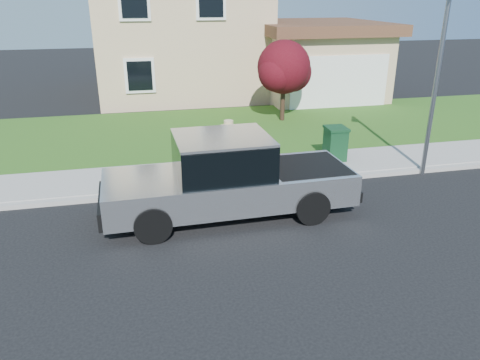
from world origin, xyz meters
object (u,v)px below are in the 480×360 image
object	(u,v)px
woman	(229,159)
street_lamp	(439,70)
ornamental_tree	(285,70)
pickup_truck	(228,179)
trash_bin	(335,143)

from	to	relation	value
woman	street_lamp	world-z (taller)	street_lamp
ornamental_tree	street_lamp	size ratio (longest dim) A/B	0.60
ornamental_tree	pickup_truck	bearing A→B (deg)	-116.24
woman	trash_bin	bearing A→B (deg)	-159.61
pickup_truck	woman	world-z (taller)	woman
ornamental_tree	woman	bearing A→B (deg)	-118.68
street_lamp	ornamental_tree	bearing A→B (deg)	131.08
pickup_truck	street_lamp	xyz separation A→B (m)	(6.06, 1.28, 2.10)
pickup_truck	street_lamp	bearing A→B (deg)	10.63
pickup_truck	street_lamp	size ratio (longest dim) A/B	1.13
woman	ornamental_tree	world-z (taller)	ornamental_tree
woman	street_lamp	xyz separation A→B (m)	(5.77, -0.04, 2.09)
trash_bin	street_lamp	distance (m)	3.51
pickup_truck	ornamental_tree	xyz separation A→B (m)	(3.89, 7.90, 1.22)
ornamental_tree	street_lamp	bearing A→B (deg)	-71.87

